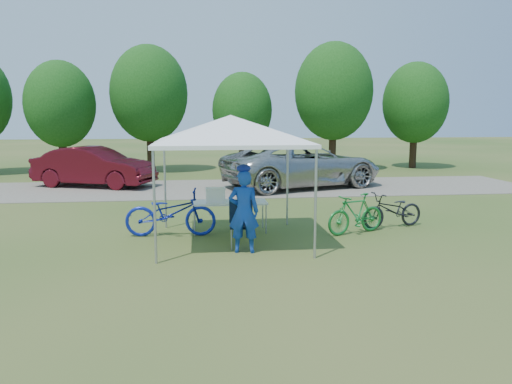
{
  "coord_description": "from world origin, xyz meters",
  "views": [
    {
      "loc": [
        -0.69,
        -10.6,
        2.72
      ],
      "look_at": [
        0.77,
        2.0,
        0.77
      ],
      "focal_mm": 35.0,
      "sensor_mm": 36.0,
      "label": 1
    }
  ],
  "objects_px": {
    "bike_blue": "(171,213)",
    "sedan": "(94,167)",
    "folding_chair": "(241,219)",
    "cooler": "(215,195)",
    "folding_table": "(230,203)",
    "cyclist": "(244,212)",
    "bike_dark": "(393,210)",
    "minivan": "(302,165)",
    "bike_green": "(356,214)"
  },
  "relations": [
    {
      "from": "cooler",
      "to": "folding_chair",
      "type": "bearing_deg",
      "value": -70.27
    },
    {
      "from": "bike_dark",
      "to": "sedan",
      "type": "xyz_separation_m",
      "value": [
        -8.68,
        8.13,
        0.34
      ]
    },
    {
      "from": "sedan",
      "to": "bike_green",
      "type": "bearing_deg",
      "value": -118.23
    },
    {
      "from": "sedan",
      "to": "folding_table",
      "type": "bearing_deg",
      "value": -129.39
    },
    {
      "from": "cyclist",
      "to": "bike_blue",
      "type": "relative_size",
      "value": 0.81
    },
    {
      "from": "bike_green",
      "to": "sedan",
      "type": "distance_m",
      "value": 11.48
    },
    {
      "from": "bike_blue",
      "to": "folding_table",
      "type": "bearing_deg",
      "value": -75.01
    },
    {
      "from": "bike_green",
      "to": "minivan",
      "type": "xyz_separation_m",
      "value": [
        0.34,
        7.59,
        0.4
      ]
    },
    {
      "from": "folding_chair",
      "to": "cooler",
      "type": "xyz_separation_m",
      "value": [
        -0.49,
        1.36,
        0.31
      ]
    },
    {
      "from": "folding_table",
      "to": "cyclist",
      "type": "xyz_separation_m",
      "value": [
        0.17,
        -1.85,
        0.16
      ]
    },
    {
      "from": "sedan",
      "to": "cyclist",
      "type": "bearing_deg",
      "value": -133.48
    },
    {
      "from": "cooler",
      "to": "minivan",
      "type": "relative_size",
      "value": 0.07
    },
    {
      "from": "cyclist",
      "to": "bike_dark",
      "type": "bearing_deg",
      "value": -147.33
    },
    {
      "from": "folding_chair",
      "to": "bike_blue",
      "type": "xyz_separation_m",
      "value": [
        -1.52,
        1.08,
        -0.04
      ]
    },
    {
      "from": "bike_blue",
      "to": "folding_chair",
      "type": "bearing_deg",
      "value": -122.29
    },
    {
      "from": "folding_table",
      "to": "bike_blue",
      "type": "height_order",
      "value": "bike_blue"
    },
    {
      "from": "folding_table",
      "to": "bike_green",
      "type": "distance_m",
      "value": 2.95
    },
    {
      "from": "folding_table",
      "to": "bike_blue",
      "type": "distance_m",
      "value": 1.39
    },
    {
      "from": "folding_chair",
      "to": "minivan",
      "type": "distance_m",
      "value": 8.95
    },
    {
      "from": "bike_blue",
      "to": "minivan",
      "type": "distance_m",
      "value": 8.65
    },
    {
      "from": "cyclist",
      "to": "minivan",
      "type": "relative_size",
      "value": 0.27
    },
    {
      "from": "bike_green",
      "to": "folding_chair",
      "type": "bearing_deg",
      "value": -94.78
    },
    {
      "from": "bike_green",
      "to": "minivan",
      "type": "distance_m",
      "value": 7.6
    },
    {
      "from": "folding_table",
      "to": "sedan",
      "type": "relative_size",
      "value": 0.38
    },
    {
      "from": "bike_blue",
      "to": "bike_green",
      "type": "height_order",
      "value": "bike_blue"
    },
    {
      "from": "sedan",
      "to": "cooler",
      "type": "bearing_deg",
      "value": -131.17
    },
    {
      "from": "folding_table",
      "to": "cyclist",
      "type": "height_order",
      "value": "cyclist"
    },
    {
      "from": "cyclist",
      "to": "bike_green",
      "type": "height_order",
      "value": "cyclist"
    },
    {
      "from": "folding_table",
      "to": "sedan",
      "type": "height_order",
      "value": "sedan"
    },
    {
      "from": "cyclist",
      "to": "sedan",
      "type": "distance_m",
      "value": 11.05
    },
    {
      "from": "bike_blue",
      "to": "minivan",
      "type": "relative_size",
      "value": 0.33
    },
    {
      "from": "cooler",
      "to": "bike_green",
      "type": "relative_size",
      "value": 0.29
    },
    {
      "from": "bike_green",
      "to": "minivan",
      "type": "bearing_deg",
      "value": 156.01
    },
    {
      "from": "folding_table",
      "to": "bike_green",
      "type": "xyz_separation_m",
      "value": [
        2.89,
        -0.55,
        -0.21
      ]
    },
    {
      "from": "folding_table",
      "to": "cooler",
      "type": "relative_size",
      "value": 3.8
    },
    {
      "from": "bike_blue",
      "to": "sedan",
      "type": "height_order",
      "value": "sedan"
    },
    {
      "from": "folding_table",
      "to": "bike_blue",
      "type": "xyz_separation_m",
      "value": [
        -1.36,
        -0.29,
        -0.14
      ]
    },
    {
      "from": "folding_table",
      "to": "bike_dark",
      "type": "height_order",
      "value": "bike_dark"
    },
    {
      "from": "folding_chair",
      "to": "minivan",
      "type": "xyz_separation_m",
      "value": [
        3.06,
        8.4,
        0.3
      ]
    },
    {
      "from": "folding_chair",
      "to": "bike_dark",
      "type": "height_order",
      "value": "folding_chair"
    },
    {
      "from": "folding_table",
      "to": "bike_dark",
      "type": "bearing_deg",
      "value": -0.68
    },
    {
      "from": "cooler",
      "to": "cyclist",
      "type": "relative_size",
      "value": 0.28
    },
    {
      "from": "bike_blue",
      "to": "bike_dark",
      "type": "bearing_deg",
      "value": -84.4
    },
    {
      "from": "folding_chair",
      "to": "sedan",
      "type": "bearing_deg",
      "value": 121.31
    },
    {
      "from": "cyclist",
      "to": "sedan",
      "type": "height_order",
      "value": "cyclist"
    },
    {
      "from": "bike_dark",
      "to": "folding_chair",
      "type": "bearing_deg",
      "value": -86.88
    },
    {
      "from": "cooler",
      "to": "sedan",
      "type": "relative_size",
      "value": 0.1
    },
    {
      "from": "bike_blue",
      "to": "sedan",
      "type": "relative_size",
      "value": 0.44
    },
    {
      "from": "bike_dark",
      "to": "minivan",
      "type": "xyz_separation_m",
      "value": [
        -0.77,
        7.08,
        0.44
      ]
    },
    {
      "from": "bike_dark",
      "to": "bike_blue",
      "type": "bearing_deg",
      "value": -103.27
    }
  ]
}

